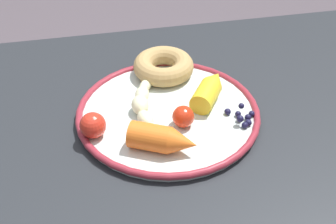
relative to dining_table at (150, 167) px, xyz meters
name	(u,v)px	position (x,y,z in m)	size (l,w,h in m)	color
dining_table	(150,167)	(0.00, 0.00, 0.00)	(1.25, 0.70, 0.71)	#25282C
plate	(168,113)	(0.04, 0.03, 0.10)	(0.32, 0.32, 0.02)	silver
banana	(144,106)	(0.00, 0.04, 0.11)	(0.05, 0.17, 0.03)	beige
carrot_orange	(163,139)	(0.01, -0.07, 0.12)	(0.12, 0.09, 0.04)	orange
carrot_yellow	(210,89)	(0.12, 0.05, 0.12)	(0.09, 0.11, 0.04)	yellow
donut	(164,66)	(0.05, 0.14, 0.12)	(0.12, 0.12, 0.04)	tan
blueberry_pile	(242,117)	(0.16, -0.02, 0.11)	(0.05, 0.05, 0.02)	#191638
tomato_near	(183,117)	(0.06, -0.01, 0.12)	(0.04, 0.04, 0.04)	red
tomato_mid	(93,125)	(-0.09, -0.01, 0.12)	(0.04, 0.04, 0.04)	red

